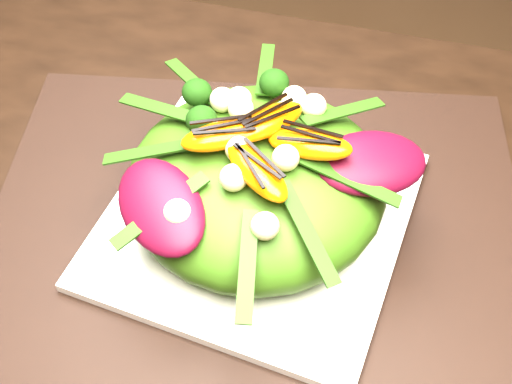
% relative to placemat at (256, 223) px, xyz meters
% --- Properties ---
extents(placemat, '(0.50, 0.41, 0.00)m').
position_rel_placemat_xyz_m(placemat, '(0.00, 0.00, 0.00)').
color(placemat, black).
rests_on(placemat, dining_table).
extents(plate_base, '(0.26, 0.26, 0.01)m').
position_rel_placemat_xyz_m(plate_base, '(0.00, 0.00, 0.01)').
color(plate_base, white).
rests_on(plate_base, placemat).
extents(salad_bowl, '(0.24, 0.24, 0.02)m').
position_rel_placemat_xyz_m(salad_bowl, '(0.00, 0.00, 0.02)').
color(salad_bowl, white).
rests_on(salad_bowl, plate_base).
extents(lettuce_mound, '(0.23, 0.23, 0.08)m').
position_rel_placemat_xyz_m(lettuce_mound, '(0.00, 0.00, 0.05)').
color(lettuce_mound, '#396412').
rests_on(lettuce_mound, salad_bowl).
extents(radicchio_leaf, '(0.10, 0.09, 0.02)m').
position_rel_placemat_xyz_m(radicchio_leaf, '(0.08, 0.01, 0.09)').
color(radicchio_leaf, '#450718').
rests_on(radicchio_leaf, lettuce_mound).
extents(orange_segment, '(0.06, 0.03, 0.02)m').
position_rel_placemat_xyz_m(orange_segment, '(-0.01, 0.01, 0.10)').
color(orange_segment, '#FF6804').
rests_on(orange_segment, lettuce_mound).
extents(broccoli_floret, '(0.04, 0.04, 0.03)m').
position_rel_placemat_xyz_m(broccoli_floret, '(-0.06, 0.02, 0.10)').
color(broccoli_floret, black).
rests_on(broccoli_floret, lettuce_mound).
extents(macadamia_nut, '(0.02, 0.02, 0.02)m').
position_rel_placemat_xyz_m(macadamia_nut, '(0.03, -0.04, 0.10)').
color(macadamia_nut, '#BFB586').
rests_on(macadamia_nut, lettuce_mound).
extents(balsamic_drizzle, '(0.04, 0.00, 0.00)m').
position_rel_placemat_xyz_m(balsamic_drizzle, '(-0.01, 0.01, 0.11)').
color(balsamic_drizzle, black).
rests_on(balsamic_drizzle, orange_segment).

